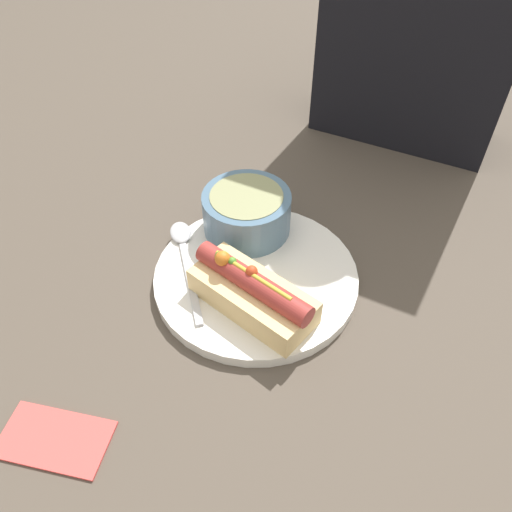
% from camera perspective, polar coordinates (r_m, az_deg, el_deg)
% --- Properties ---
extents(ground_plane, '(4.00, 4.00, 0.00)m').
position_cam_1_polar(ground_plane, '(0.63, 0.00, -2.87)').
color(ground_plane, '#4C4238').
extents(dinner_plate, '(0.25, 0.25, 0.01)m').
position_cam_1_polar(dinner_plate, '(0.62, 0.00, -2.41)').
color(dinner_plate, white).
rests_on(dinner_plate, ground_plane).
extents(hot_dog, '(0.16, 0.10, 0.06)m').
position_cam_1_polar(hot_dog, '(0.56, -0.47, -4.15)').
color(hot_dog, '#E5C17F').
rests_on(hot_dog, dinner_plate).
extents(soup_bowl, '(0.12, 0.12, 0.06)m').
position_cam_1_polar(soup_bowl, '(0.65, -1.07, 5.17)').
color(soup_bowl, slate).
rests_on(soup_bowl, dinner_plate).
extents(spoon, '(0.13, 0.14, 0.01)m').
position_cam_1_polar(spoon, '(0.65, -8.28, 1.00)').
color(spoon, '#B7B7BC').
rests_on(spoon, dinner_plate).
extents(napkin, '(0.12, 0.08, 0.01)m').
position_cam_1_polar(napkin, '(0.55, -22.05, -18.75)').
color(napkin, '#E04C47').
rests_on(napkin, ground_plane).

